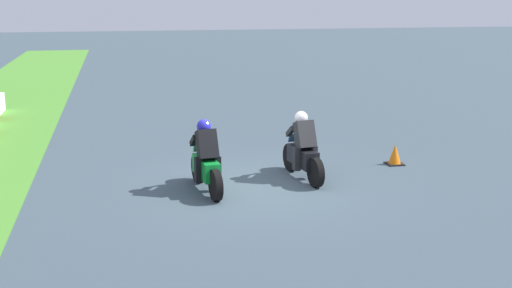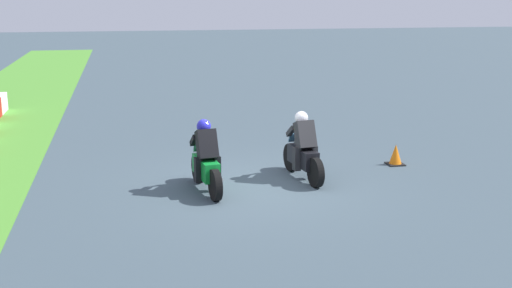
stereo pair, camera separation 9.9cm
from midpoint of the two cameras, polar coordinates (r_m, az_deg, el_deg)
The scene contains 4 objects.
ground_plane at distance 13.91m, azimuth -0.37°, elevation -3.79°, with size 120.00×120.00×0.00m, color #3E4F58.
rider_lane_a at distance 14.41m, azimuth 3.96°, elevation -0.65°, with size 2.04×0.58×1.51m.
rider_lane_b at distance 13.51m, azimuth -4.62°, elevation -1.60°, with size 2.04×0.59×1.51m.
traffic_cone at distance 16.00m, azimuth 11.95°, elevation -0.96°, with size 0.40×0.40×0.50m.
Camera 1 is at (-13.02, 2.75, 4.05)m, focal length 45.45 mm.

